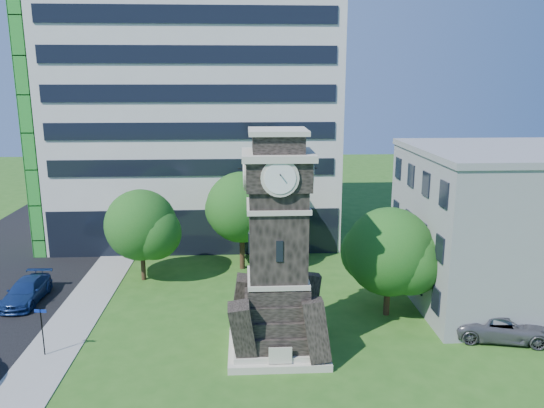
{
  "coord_description": "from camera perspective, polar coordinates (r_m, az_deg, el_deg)",
  "views": [
    {
      "loc": [
        1.29,
        -25.0,
        14.67
      ],
      "look_at": [
        2.93,
        6.41,
        7.27
      ],
      "focal_mm": 35.0,
      "sensor_mm": 36.0,
      "label": 1
    }
  ],
  "objects": [
    {
      "name": "ground",
      "position": [
        29.02,
        -5.36,
        -17.19
      ],
      "size": [
        160.0,
        160.0,
        0.0
      ],
      "primitive_type": "plane",
      "color": "#2A5C1A",
      "rests_on": "ground"
    },
    {
      "name": "sidewalk",
      "position": [
        35.09,
        -21.11,
        -12.38
      ],
      "size": [
        3.0,
        70.0,
        0.06
      ],
      "primitive_type": "cube",
      "color": "gray",
      "rests_on": "ground"
    },
    {
      "name": "clock_tower",
      "position": [
        28.64,
        0.6,
        -5.9
      ],
      "size": [
        5.4,
        5.4,
        12.22
      ],
      "color": "beige",
      "rests_on": "ground"
    },
    {
      "name": "office_tall",
      "position": [
        51.05,
        -8.24,
        12.6
      ],
      "size": [
        26.2,
        15.11,
        28.6
      ],
      "color": "silver",
      "rests_on": "ground"
    },
    {
      "name": "office_low",
      "position": [
        39.09,
        25.68,
        -2.11
      ],
      "size": [
        15.2,
        12.2,
        10.4
      ],
      "color": "gray",
      "rests_on": "ground"
    },
    {
      "name": "car_street_north",
      "position": [
        39.84,
        -24.91,
        -8.51
      ],
      "size": [
        2.18,
        5.2,
        1.5
      ],
      "primitive_type": "imported",
      "rotation": [
        0.0,
        0.0,
        -0.01
      ],
      "color": "navy",
      "rests_on": "ground"
    },
    {
      "name": "car_east_lot",
      "position": [
        34.18,
        23.53,
        -11.9
      ],
      "size": [
        6.08,
        3.75,
        1.57
      ],
      "primitive_type": "imported",
      "rotation": [
        0.0,
        0.0,
        1.36
      ],
      "color": "#57575D",
      "rests_on": "ground"
    },
    {
      "name": "park_bench",
      "position": [
        28.99,
        0.56,
        -16.09
      ],
      "size": [
        1.72,
        0.46,
        0.89
      ],
      "rotation": [
        0.0,
        0.0,
        0.21
      ],
      "color": "black",
      "rests_on": "ground"
    },
    {
      "name": "street_sign",
      "position": [
        31.75,
        -23.51,
        -11.95
      ],
      "size": [
        0.67,
        0.07,
        2.79
      ],
      "rotation": [
        0.0,
        0.0,
        -0.15
      ],
      "color": "black",
      "rests_on": "ground"
    },
    {
      "name": "tree_nw",
      "position": [
        40.14,
        -13.81,
        -2.43
      ],
      "size": [
        5.77,
        5.25,
        6.89
      ],
      "rotation": [
        0.0,
        0.0,
        -0.2
      ],
      "color": "#332114",
      "rests_on": "ground"
    },
    {
      "name": "tree_nc",
      "position": [
        41.2,
        -3.18,
        -0.62
      ],
      "size": [
        6.07,
        5.52,
        7.78
      ],
      "rotation": [
        0.0,
        0.0,
        0.39
      ],
      "color": "#332114",
      "rests_on": "ground"
    },
    {
      "name": "tree_ne",
      "position": [
        43.68,
        -0.34,
        0.09
      ],
      "size": [
        6.02,
        5.47,
        7.67
      ],
      "rotation": [
        0.0,
        0.0,
        -0.29
      ],
      "color": "#332114",
      "rests_on": "ground"
    },
    {
      "name": "tree_east",
      "position": [
        33.98,
        12.62,
        -5.28
      ],
      "size": [
        6.1,
        5.55,
        7.01
      ],
      "rotation": [
        0.0,
        0.0,
        -0.25
      ],
      "color": "#332114",
      "rests_on": "ground"
    }
  ]
}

